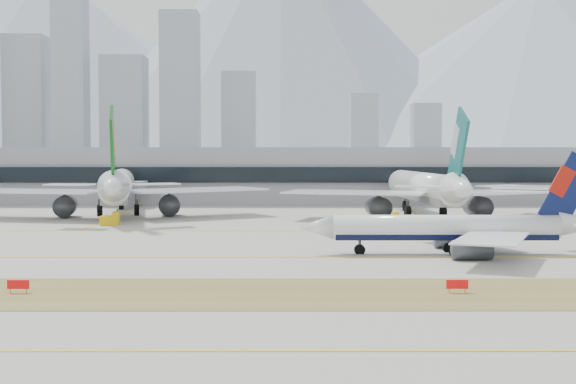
{
  "coord_description": "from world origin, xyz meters",
  "views": [
    {
      "loc": [
        8.97,
        -111.16,
        14.27
      ],
      "look_at": [
        9.24,
        18.0,
        7.5
      ],
      "focal_mm": 50.0,
      "sensor_mm": 36.0,
      "label": 1
    }
  ],
  "objects_px": {
    "taxiing_airliner": "(457,229)",
    "widebody_eva": "(118,188)",
    "widebody_cathay": "(427,189)",
    "terminal": "(255,174)"
  },
  "relations": [
    {
      "from": "taxiing_airliner",
      "to": "widebody_eva",
      "type": "distance_m",
      "value": 87.47
    },
    {
      "from": "widebody_eva",
      "to": "widebody_cathay",
      "type": "relative_size",
      "value": 1.01
    },
    {
      "from": "terminal",
      "to": "taxiing_airliner",
      "type": "bearing_deg",
      "value": -74.5
    },
    {
      "from": "widebody_eva",
      "to": "terminal",
      "type": "height_order",
      "value": "widebody_eva"
    },
    {
      "from": "widebody_cathay",
      "to": "widebody_eva",
      "type": "bearing_deg",
      "value": 81.72
    },
    {
      "from": "widebody_eva",
      "to": "terminal",
      "type": "relative_size",
      "value": 0.23
    },
    {
      "from": "widebody_eva",
      "to": "terminal",
      "type": "xyz_separation_m",
      "value": [
        27.49,
        53.0,
        1.38
      ]
    },
    {
      "from": "taxiing_airliner",
      "to": "widebody_eva",
      "type": "xyz_separation_m",
      "value": [
        -59.85,
        63.73,
        2.67
      ]
    },
    {
      "from": "widebody_cathay",
      "to": "terminal",
      "type": "xyz_separation_m",
      "value": [
        -38.71,
        57.02,
        1.52
      ]
    },
    {
      "from": "taxiing_airliner",
      "to": "widebody_cathay",
      "type": "height_order",
      "value": "widebody_cathay"
    }
  ]
}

